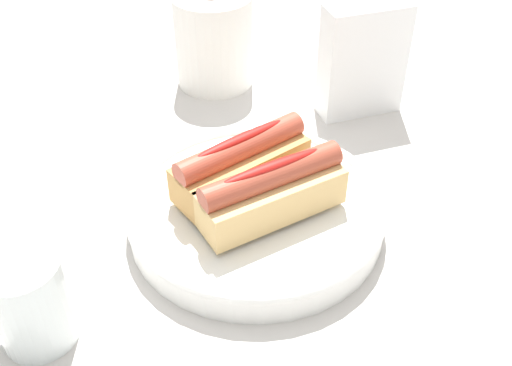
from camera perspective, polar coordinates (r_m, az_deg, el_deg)
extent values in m
plane|color=beige|center=(0.65, -2.82, -3.53)|extent=(2.40, 2.40, 0.00)
cylinder|color=white|center=(0.64, 0.00, -2.88)|extent=(0.27, 0.27, 0.03)
torus|color=white|center=(0.63, 0.00, -1.84)|extent=(0.27, 0.27, 0.01)
cube|color=#DBB270|center=(0.59, 1.50, -1.39)|extent=(0.15, 0.06, 0.04)
cylinder|color=#A84733|center=(0.57, 1.55, 0.71)|extent=(0.15, 0.04, 0.03)
ellipsoid|color=red|center=(0.57, 1.57, 1.63)|extent=(0.11, 0.02, 0.01)
cube|color=tan|center=(0.63, -1.42, 1.32)|extent=(0.16, 0.08, 0.04)
cylinder|color=#B24C38|center=(0.61, -1.46, 3.37)|extent=(0.15, 0.06, 0.03)
ellipsoid|color=red|center=(0.60, -1.47, 4.27)|extent=(0.11, 0.04, 0.01)
cylinder|color=white|center=(0.55, -20.74, -10.49)|extent=(0.07, 0.07, 0.09)
cylinder|color=silver|center=(0.57, -20.23, -11.92)|extent=(0.06, 0.06, 0.04)
cylinder|color=white|center=(0.87, -4.06, 13.45)|extent=(0.11, 0.11, 0.13)
cube|color=white|center=(0.80, 10.17, 11.49)|extent=(0.11, 0.06, 0.15)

